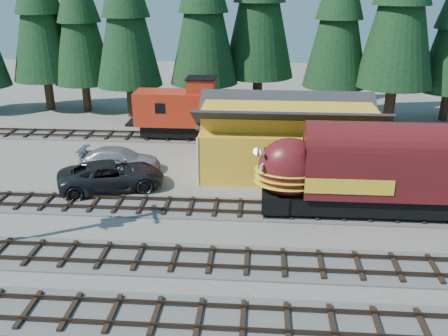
# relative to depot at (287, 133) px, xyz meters

# --- Properties ---
(ground) EXTENTS (120.00, 120.00, 0.00)m
(ground) POSITION_rel_depot_xyz_m (0.00, -10.50, -2.96)
(ground) COLOR #6B665B
(ground) RESTS_ON ground
(track_spur) EXTENTS (32.00, 3.20, 0.33)m
(track_spur) POSITION_rel_depot_xyz_m (-10.00, 7.50, -2.90)
(track_spur) COLOR #4C4947
(track_spur) RESTS_ON ground
(depot) EXTENTS (12.80, 7.00, 5.30)m
(depot) POSITION_rel_depot_xyz_m (0.00, 0.00, 0.00)
(depot) COLOR gold
(depot) RESTS_ON ground
(conifer_backdrop) EXTENTS (78.70, 24.23, 17.35)m
(conifer_backdrop) POSITION_rel_depot_xyz_m (5.34, 14.52, 7.48)
(conifer_backdrop) COLOR black
(conifer_backdrop) RESTS_ON ground
(locomotive) EXTENTS (15.64, 3.11, 4.25)m
(locomotive) POSITION_rel_depot_xyz_m (5.36, -6.50, -0.47)
(locomotive) COLOR black
(locomotive) RESTS_ON ground
(caboose) EXTENTS (9.43, 2.73, 4.90)m
(caboose) POSITION_rel_depot_xyz_m (-7.85, 7.50, -0.51)
(caboose) COLOR black
(caboose) RESTS_ON ground
(pickup_truck_a) EXTENTS (7.51, 5.34, 1.90)m
(pickup_truck_a) POSITION_rel_depot_xyz_m (-11.57, -4.00, -2.01)
(pickup_truck_a) COLOR black
(pickup_truck_a) RESTS_ON ground
(pickup_truck_b) EXTENTS (5.85, 2.46, 1.69)m
(pickup_truck_b) POSITION_rel_depot_xyz_m (-11.95, -0.63, -2.12)
(pickup_truck_b) COLOR #989A9F
(pickup_truck_b) RESTS_ON ground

